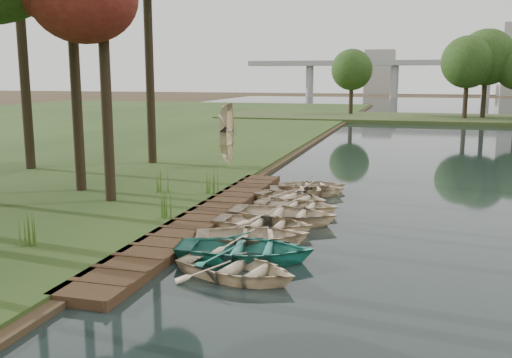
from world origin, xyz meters
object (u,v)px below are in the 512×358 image
(rowboat_0, at_px, (237,265))
(stored_rowboat, at_px, (229,159))
(rowboat_1, at_px, (245,247))
(boardwalk, at_px, (205,218))
(rowboat_2, at_px, (252,233))

(rowboat_0, height_order, stored_rowboat, stored_rowboat)
(rowboat_1, bearing_deg, boardwalk, 26.68)
(rowboat_1, bearing_deg, rowboat_0, -179.43)
(rowboat_2, bearing_deg, rowboat_1, 171.28)
(boardwalk, relative_size, stored_rowboat, 4.81)
(rowboat_0, height_order, rowboat_1, rowboat_1)
(rowboat_2, bearing_deg, rowboat_0, 171.10)
(boardwalk, bearing_deg, rowboat_0, -61.52)
(stored_rowboat, bearing_deg, rowboat_1, -162.60)
(rowboat_1, distance_m, rowboat_2, 1.50)
(rowboat_1, distance_m, stored_rowboat, 15.22)
(rowboat_0, bearing_deg, boardwalk, 42.66)
(stored_rowboat, bearing_deg, rowboat_0, -163.58)
(rowboat_0, distance_m, rowboat_1, 1.39)
(rowboat_1, height_order, rowboat_2, rowboat_1)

